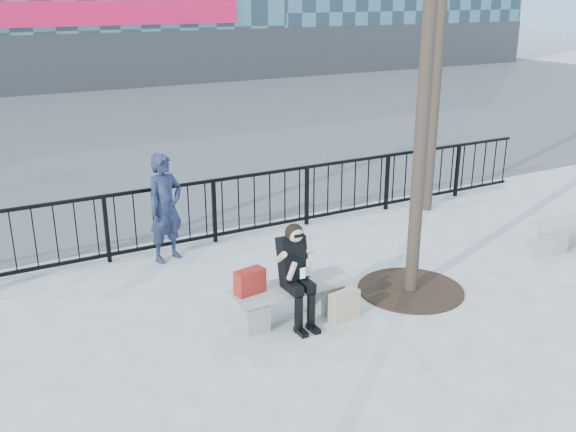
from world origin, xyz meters
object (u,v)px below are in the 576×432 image
bench_second (575,229)px  standing_man (165,208)px  seated_woman (297,276)px  bench_main (291,297)px

bench_second → standing_man: size_ratio=0.93×
bench_second → seated_woman: seated_woman is taller
seated_woman → bench_second: bearing=1.2°
bench_second → bench_main: bearing=-174.3°
bench_main → standing_man: (-0.75, 2.66, 0.56)m
standing_man → bench_main: bearing=-94.7°
seated_woman → bench_main: bearing=90.0°
bench_second → seated_woman: 5.43m
bench_main → bench_second: size_ratio=1.03×
seated_woman → standing_man: (-0.75, 2.82, 0.19)m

